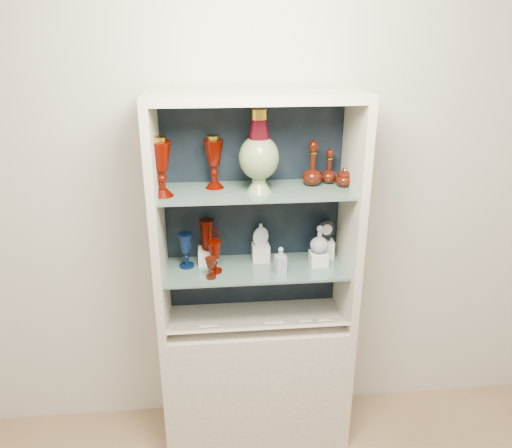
{
  "coord_description": "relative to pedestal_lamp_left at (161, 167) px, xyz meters",
  "views": [
    {
      "loc": [
        -0.21,
        -0.75,
        2.22
      ],
      "look_at": [
        0.0,
        1.53,
        1.3
      ],
      "focal_mm": 35.0,
      "sensor_mm": 36.0,
      "label": 1
    }
  ],
  "objects": [
    {
      "name": "ruby_goblet_small",
      "position": [
        0.21,
        -0.05,
        -0.51
      ],
      "size": [
        0.06,
        0.06,
        0.11
      ],
      "primitive_type": null,
      "rotation": [
        0.0,
        0.0,
        -0.0
      ],
      "color": "#451207",
      "rests_on": "shelf_lower"
    },
    {
      "name": "pedestal_lamp_left",
      "position": [
        0.0,
        0.0,
        0.0
      ],
      "size": [
        0.14,
        0.14,
        0.28
      ],
      "primitive_type": null,
      "rotation": [
        0.0,
        0.0,
        -0.35
      ],
      "color": "#4D0800",
      "rests_on": "shelf_upper"
    },
    {
      "name": "clear_round_decanter",
      "position": [
        0.77,
        0.05,
        -0.42
      ],
      "size": [
        0.12,
        0.12,
        0.14
      ],
      "primitive_type": null,
      "rotation": [
        0.0,
        0.0,
        0.31
      ],
      "color": "#8D96A6",
      "rests_on": "riser_clear_round_decanter"
    },
    {
      "name": "label_ledge",
      "position": [
        0.44,
        -0.08,
        -0.83
      ],
      "size": [
        0.92,
        0.17,
        0.09
      ],
      "primitive_type": "cube",
      "rotation": [
        -0.44,
        0.0,
        0.0
      ],
      "color": "#B9B09D",
      "rests_on": "cabinet_base"
    },
    {
      "name": "cabinet_side_right",
      "position": [
        0.92,
        0.03,
        -0.28
      ],
      "size": [
        0.04,
        0.4,
        1.15
      ],
      "primitive_type": "cube",
      "color": "#B9B09D",
      "rests_on": "cabinet_base"
    },
    {
      "name": "label_card_1",
      "position": [
        0.52,
        -0.08,
        -0.81
      ],
      "size": [
        0.1,
        0.06,
        0.03
      ],
      "primitive_type": "cube",
      "rotation": [
        -0.44,
        0.0,
        0.0
      ],
      "color": "white",
      "rests_on": "label_ledge"
    },
    {
      "name": "cameo_medallion",
      "position": [
        0.82,
        0.13,
        -0.4
      ],
      "size": [
        0.1,
        0.05,
        0.12
      ],
      "primitive_type": null,
      "rotation": [
        0.0,
        0.0,
        0.11
      ],
      "color": "black",
      "rests_on": "riser_cameo_medallion"
    },
    {
      "name": "cobalt_goblet",
      "position": [
        0.09,
        0.09,
        -0.47
      ],
      "size": [
        0.1,
        0.1,
        0.18
      ],
      "primitive_type": null,
      "rotation": [
        0.0,
        0.0,
        0.3
      ],
      "color": "#0A1C46",
      "rests_on": "shelf_lower"
    },
    {
      "name": "flat_flask",
      "position": [
        0.47,
        0.13,
        -0.41
      ],
      "size": [
        0.09,
        0.06,
        0.12
      ],
      "primitive_type": null,
      "rotation": [
        0.0,
        0.0,
        0.26
      ],
      "color": "silver",
      "rests_on": "riser_flat_flask"
    },
    {
      "name": "lidded_bowl",
      "position": [
        0.88,
        0.06,
        -0.09
      ],
      "size": [
        0.1,
        0.1,
        0.1
      ],
      "primitive_type": null,
      "rotation": [
        0.0,
        0.0,
        0.13
      ],
      "color": "#451207",
      "rests_on": "shelf_upper"
    },
    {
      "name": "pedestal_lamp_right",
      "position": [
        0.24,
        0.1,
        -0.01
      ],
      "size": [
        0.11,
        0.11,
        0.26
      ],
      "primitive_type": null,
      "rotation": [
        0.0,
        0.0,
        0.16
      ],
      "color": "#4D0800",
      "rests_on": "shelf_upper"
    },
    {
      "name": "riser_cameo_medallion",
      "position": [
        0.82,
        0.13,
        -0.51
      ],
      "size": [
        0.08,
        0.08,
        0.1
      ],
      "primitive_type": "cube",
      "color": "silver",
      "rests_on": "shelf_lower"
    },
    {
      "name": "wall_back",
      "position": [
        0.44,
        0.25,
        -0.21
      ],
      "size": [
        3.5,
        0.02,
        2.8
      ],
      "primitive_type": "cube",
      "color": "beige",
      "rests_on": "ground"
    },
    {
      "name": "clear_square_bottle",
      "position": [
        0.56,
        -0.03,
        -0.49
      ],
      "size": [
        0.06,
        0.06,
        0.15
      ],
      "primitive_type": null,
      "rotation": [
        0.0,
        0.0,
        0.2
      ],
      "color": "#8D96A6",
      "rests_on": "shelf_lower"
    },
    {
      "name": "riser_flat_flask",
      "position": [
        0.47,
        0.13,
        -0.51
      ],
      "size": [
        0.09,
        0.09,
        0.09
      ],
      "primitive_type": "cube",
      "color": "silver",
      "rests_on": "shelf_lower"
    },
    {
      "name": "shelf_upper",
      "position": [
        0.44,
        0.05,
        -0.15
      ],
      "size": [
        0.92,
        0.34,
        0.01
      ],
      "primitive_type": "cube",
      "color": "slate",
      "rests_on": "cabinet_side_left"
    },
    {
      "name": "ruby_pitcher",
      "position": [
        0.2,
        0.13,
        -0.4
      ],
      "size": [
        0.14,
        0.11,
        0.16
      ],
      "primitive_type": null,
      "rotation": [
        0.0,
        0.0,
        -0.32
      ],
      "color": "#4D0800",
      "rests_on": "riser_ruby_pitcher"
    },
    {
      "name": "ruby_decanter_a",
      "position": [
        0.73,
        0.1,
        -0.01
      ],
      "size": [
        0.12,
        0.12,
        0.26
      ],
      "primitive_type": null,
      "rotation": [
        0.0,
        0.0,
        0.29
      ],
      "color": "#451207",
      "rests_on": "shelf_upper"
    },
    {
      "name": "enamel_urn",
      "position": [
        0.45,
        0.02,
        0.06
      ],
      "size": [
        0.21,
        0.21,
        0.39
      ],
      "primitive_type": null,
      "rotation": [
        0.0,
        0.0,
        -0.09
      ],
      "color": "#0A4718",
      "rests_on": "shelf_upper"
    },
    {
      "name": "cabinet_top_cap",
      "position": [
        0.44,
        0.03,
        0.31
      ],
      "size": [
        1.0,
        0.4,
        0.04
      ],
      "primitive_type": "cube",
      "color": "#B9B09D",
      "rests_on": "cabinet_side_left"
    },
    {
      "name": "shelf_lower",
      "position": [
        0.44,
        0.05,
        -0.57
      ],
      "size": [
        0.92,
        0.34,
        0.01
      ],
      "primitive_type": "cube",
      "color": "slate",
      "rests_on": "cabinet_side_left"
    },
    {
      "name": "ruby_goblet_tall",
      "position": [
        0.23,
        0.02,
        -0.48
      ],
      "size": [
        0.08,
        0.08,
        0.17
      ],
      "primitive_type": null,
      "rotation": [
        0.0,
        0.0,
        -0.21
      ],
      "color": "#4D0800",
      "rests_on": "shelf_lower"
    },
    {
      "name": "cabinet_base",
      "position": [
        0.44,
        0.03,
        -1.23
      ],
      "size": [
        1.0,
        0.4,
        0.75
      ],
      "primitive_type": "cube",
      "color": "#B9B09D",
      "rests_on": "ground"
    },
    {
      "name": "riser_ruby_pitcher",
      "position": [
        0.2,
        0.13,
        -0.52
      ],
      "size": [
        0.1,
        0.1,
        0.08
      ],
      "primitive_type": "cube",
      "color": "silver",
      "rests_on": "shelf_lower"
    },
    {
      "name": "label_card_0",
      "position": [
        0.7,
        -0.08,
        -0.81
      ],
      "size": [
        0.1,
        0.06,
        0.03
      ],
      "primitive_type": "cube",
      "rotation": [
        -0.44,
        0.0,
        0.0
      ],
      "color": "white",
      "rests_on": "label_ledge"
    },
    {
      "name": "cabinet_back_panel",
      "position": [
        0.44,
        0.22,
        -0.28
      ],
      "size": [
        0.98,
        0.02,
        1.15
      ],
      "primitive_type": "cube",
      "color": "black",
      "rests_on": "cabinet_base"
    },
    {
      "name": "riser_clear_round_decanter",
      "position": [
        0.77,
        0.05,
        -0.52
      ],
      "size": [
        0.09,
        0.09,
        0.07
      ],
      "primitive_type": "cube",
      "color": "silver",
      "rests_on": "shelf_lower"
    },
    {
      "name": "ruby_decanter_b",
      "position": [
        0.82,
        0.12,
        -0.04
      ],
      "size": [
        0.08,
        0.08,
        0.19
      ],
      "primitive_type": null,
      "rotation": [
        0.0,
        0.0,
        -0.04
      ],
      "color": "#451207",
      "rests_on": "shelf_upper"
    },
    {
      "name": "cabinet_side_left",
      "position": [
        -0.04,
        0.03,
        -0.28
      ],
      "size": [
        0.04,
        0.4,
        1.15
      ],
      "primitive_type": "cube",
      "color": "#B9B09D",
      "rests_on": "cabinet_base"
    },
    {
      "name": "label_card_2",
      "position": [
        0.19,
        -0.08,
        -0.81
      ],
      "size": [
        0.1,
        0.06,
        0.03
      ],
      "primitive_type": "cube",
      "rotation": [
        -0.44,
        0.0,
        0.0
      ],
      "color": "white",
      "rests_on": "label_ledge"
    },
    {
      "name": "label_card_3",
      "position": [
        0.77,
        -0.08,
        -0.81
      ],
      "size": [
        0.1,
        0.06,
        0.03
      ],
      "primitive_type": "cube",
      "rotation": [
        -0.44,
        0.0,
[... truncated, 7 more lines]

